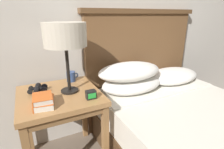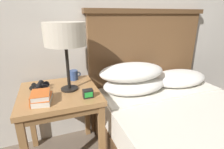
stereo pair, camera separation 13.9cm
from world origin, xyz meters
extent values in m
cube|color=beige|center=(0.00, 0.99, 1.30)|extent=(8.00, 0.06, 2.60)
cube|color=#AD7A47|center=(-0.50, 0.63, 0.62)|extent=(0.58, 0.58, 0.04)
cube|color=brown|center=(-0.50, 0.63, 0.58)|extent=(0.55, 0.55, 0.05)
cube|color=olive|center=(-0.25, 0.38, 0.30)|extent=(0.04, 0.04, 0.60)
cube|color=olive|center=(-0.76, 0.89, 0.30)|extent=(0.04, 0.04, 0.60)
cube|color=olive|center=(-0.25, 0.89, 0.30)|extent=(0.04, 0.04, 0.60)
cube|color=silver|center=(0.41, -0.06, 0.39)|extent=(1.15, 1.86, 0.22)
cube|color=white|center=(0.41, 0.57, 0.51)|extent=(1.13, 0.28, 0.01)
cube|color=brown|center=(0.41, 0.92, 0.60)|extent=(1.24, 0.06, 1.20)
cube|color=brown|center=(0.41, 0.92, 1.22)|extent=(1.30, 0.10, 0.04)
ellipsoid|color=white|center=(0.17, 0.68, 0.58)|extent=(0.60, 0.36, 0.15)
ellipsoid|color=white|center=(0.67, 0.68, 0.58)|extent=(0.60, 0.36, 0.15)
ellipsoid|color=white|center=(0.14, 0.68, 0.70)|extent=(0.60, 0.36, 0.15)
cylinder|color=black|center=(-0.42, 0.63, 0.64)|extent=(0.13, 0.13, 0.01)
cylinder|color=black|center=(-0.42, 0.63, 0.81)|extent=(0.02, 0.02, 0.33)
cylinder|color=beige|center=(-0.42, 0.63, 1.06)|extent=(0.30, 0.30, 0.16)
cube|color=silver|center=(-0.62, 0.49, 0.65)|extent=(0.14, 0.19, 0.04)
cube|color=orange|center=(-0.62, 0.49, 0.67)|extent=(0.14, 0.19, 0.00)
cube|color=orange|center=(-0.68, 0.50, 0.65)|extent=(0.03, 0.17, 0.04)
cube|color=silver|center=(-0.63, 0.48, 0.69)|extent=(0.12, 0.15, 0.03)
cube|color=orange|center=(-0.63, 0.48, 0.71)|extent=(0.12, 0.16, 0.00)
cube|color=orange|center=(-0.68, 0.49, 0.69)|extent=(0.02, 0.15, 0.03)
cylinder|color=black|center=(-0.65, 0.70, 0.66)|extent=(0.06, 0.10, 0.04)
cylinder|color=black|center=(-0.60, 0.69, 0.66)|extent=(0.05, 0.02, 0.05)
cylinder|color=black|center=(-0.70, 0.71, 0.66)|extent=(0.04, 0.02, 0.04)
cylinder|color=black|center=(-0.64, 0.76, 0.66)|extent=(0.06, 0.10, 0.04)
cylinder|color=black|center=(-0.59, 0.75, 0.66)|extent=(0.05, 0.02, 0.05)
cylinder|color=black|center=(-0.68, 0.77, 0.66)|extent=(0.04, 0.02, 0.04)
cube|color=black|center=(-0.64, 0.73, 0.67)|extent=(0.06, 0.05, 0.01)
cylinder|color=black|center=(-0.64, 0.73, 0.67)|extent=(0.02, 0.01, 0.02)
cylinder|color=#334C84|center=(-0.36, 0.84, 0.68)|extent=(0.08, 0.08, 0.08)
torus|color=#334C84|center=(-0.32, 0.84, 0.68)|extent=(0.05, 0.01, 0.05)
cube|color=black|center=(-0.32, 0.45, 0.67)|extent=(0.07, 0.04, 0.06)
cube|color=green|center=(-0.32, 0.42, 0.67)|extent=(0.06, 0.00, 0.04)
camera|label=1|loc=(-0.68, -0.60, 1.19)|focal=28.00mm
camera|label=2|loc=(-0.55, -0.65, 1.19)|focal=28.00mm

